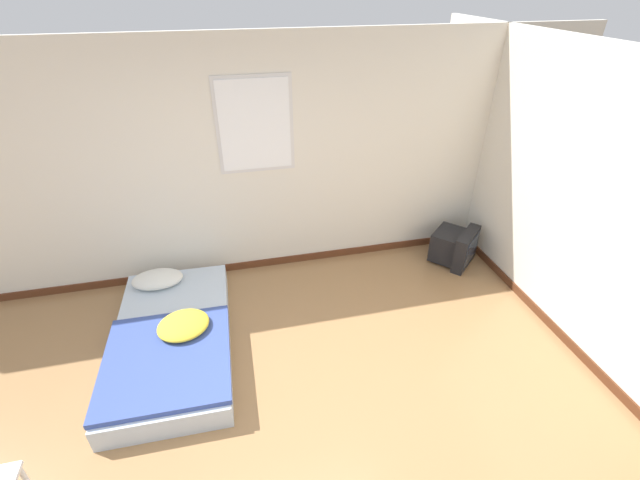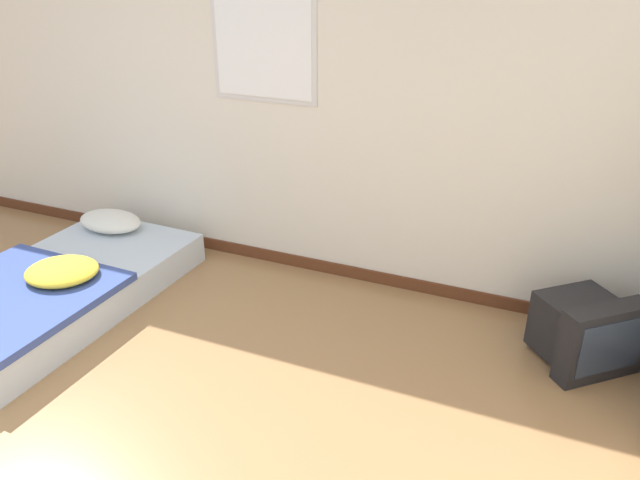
% 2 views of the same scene
% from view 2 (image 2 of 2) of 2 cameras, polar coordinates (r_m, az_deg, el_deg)
% --- Properties ---
extents(wall_back, '(8.11, 0.08, 2.60)m').
position_cam_2_polar(wall_back, '(4.53, -7.12, 13.42)').
color(wall_back, silver).
rests_on(wall_back, ground_plane).
extents(mattress_bed, '(1.08, 1.96, 0.36)m').
position_cam_2_polar(mattress_bed, '(4.55, -22.98, -3.96)').
color(mattress_bed, silver).
rests_on(mattress_bed, ground_plane).
extents(crt_tv, '(0.65, 0.65, 0.44)m').
position_cam_2_polar(crt_tv, '(3.92, 23.08, -7.66)').
color(crt_tv, black).
rests_on(crt_tv, ground_plane).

